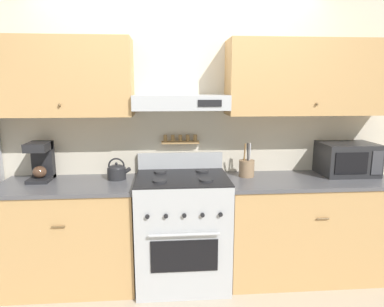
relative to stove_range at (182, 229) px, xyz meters
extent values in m
plane|color=#B2A38E|center=(0.00, -0.29, -0.48)|extent=(16.00, 16.00, 0.00)
cube|color=beige|center=(0.00, 0.36, 0.79)|extent=(5.20, 0.08, 2.55)
cube|color=tan|center=(-0.96, 0.16, 1.29)|extent=(1.11, 0.33, 0.63)
sphere|color=brown|center=(-0.96, -0.02, 1.07)|extent=(0.02, 0.02, 0.02)
cube|color=tan|center=(1.12, 0.16, 1.29)|extent=(1.43, 0.33, 0.63)
sphere|color=brown|center=(1.12, -0.02, 1.07)|extent=(0.02, 0.02, 0.02)
cube|color=#ADAFB5|center=(0.00, 0.14, 1.08)|extent=(0.80, 0.37, 0.12)
cube|color=black|center=(0.22, -0.05, 1.08)|extent=(0.19, 0.01, 0.05)
cube|color=tan|center=(0.00, 0.28, 0.72)|extent=(0.34, 0.07, 0.02)
cylinder|color=olive|center=(-0.14, 0.28, 0.76)|extent=(0.03, 0.03, 0.06)
cylinder|color=olive|center=(-0.07, 0.28, 0.76)|extent=(0.03, 0.03, 0.06)
cylinder|color=olive|center=(0.00, 0.28, 0.76)|extent=(0.03, 0.03, 0.06)
cylinder|color=olive|center=(0.07, 0.28, 0.76)|extent=(0.03, 0.03, 0.06)
cylinder|color=olive|center=(0.14, 0.28, 0.76)|extent=(0.03, 0.03, 0.06)
cube|color=tan|center=(-0.96, 0.03, -0.05)|extent=(1.11, 0.59, 0.87)
cube|color=#4C4C51|center=(-0.96, 0.03, 0.41)|extent=(1.13, 0.61, 0.03)
cylinder|color=brown|center=(-0.96, -0.28, 0.17)|extent=(0.10, 0.01, 0.01)
cube|color=tan|center=(1.12, 0.03, -0.05)|extent=(1.43, 0.59, 0.87)
cube|color=#4C4C51|center=(1.12, 0.03, 0.41)|extent=(1.46, 0.61, 0.03)
cylinder|color=brown|center=(1.12, -0.28, 0.17)|extent=(0.10, 0.01, 0.01)
cube|color=#ADAFB5|center=(0.00, 0.00, -0.01)|extent=(0.77, 0.63, 0.94)
cube|color=black|center=(0.00, -0.32, -0.09)|extent=(0.53, 0.01, 0.26)
cylinder|color=#ADAFB5|center=(0.00, -0.35, 0.10)|extent=(0.54, 0.02, 0.02)
cube|color=black|center=(0.00, 0.00, 0.46)|extent=(0.77, 0.63, 0.01)
cylinder|color=#232326|center=(-0.19, -0.15, 0.48)|extent=(0.11, 0.11, 0.02)
cylinder|color=#232326|center=(0.19, -0.15, 0.48)|extent=(0.11, 0.11, 0.02)
cylinder|color=#232326|center=(-0.19, 0.15, 0.48)|extent=(0.11, 0.11, 0.02)
cylinder|color=#232326|center=(0.19, 0.15, 0.48)|extent=(0.11, 0.11, 0.02)
cylinder|color=black|center=(-0.28, -0.33, 0.25)|extent=(0.03, 0.02, 0.03)
cylinder|color=black|center=(-0.14, -0.33, 0.25)|extent=(0.03, 0.02, 0.03)
cylinder|color=black|center=(0.00, -0.33, 0.25)|extent=(0.03, 0.02, 0.03)
cylinder|color=black|center=(0.14, -0.33, 0.25)|extent=(0.03, 0.02, 0.03)
cylinder|color=black|center=(0.28, -0.33, 0.25)|extent=(0.03, 0.02, 0.03)
cube|color=#ADAFB5|center=(0.00, 0.29, 0.54)|extent=(0.77, 0.04, 0.15)
cylinder|color=#232326|center=(-0.56, 0.14, 0.47)|extent=(0.16, 0.16, 0.10)
ellipsoid|color=#232326|center=(-0.56, 0.14, 0.52)|extent=(0.15, 0.15, 0.06)
sphere|color=black|center=(-0.56, 0.14, 0.56)|extent=(0.02, 0.02, 0.02)
cylinder|color=#232326|center=(-0.48, 0.14, 0.49)|extent=(0.10, 0.04, 0.08)
torus|color=black|center=(-0.56, 0.14, 0.54)|extent=(0.14, 0.01, 0.14)
cube|color=black|center=(-1.20, 0.14, 0.44)|extent=(0.18, 0.25, 0.03)
cube|color=black|center=(-1.20, 0.23, 0.59)|extent=(0.18, 0.08, 0.33)
cube|color=black|center=(-1.20, 0.13, 0.72)|extent=(0.18, 0.21, 0.07)
ellipsoid|color=#4C3323|center=(-1.20, 0.12, 0.50)|extent=(0.11, 0.11, 0.10)
cube|color=#232326|center=(1.51, 0.16, 0.57)|extent=(0.48, 0.39, 0.29)
cube|color=black|center=(1.45, -0.04, 0.57)|extent=(0.29, 0.01, 0.19)
cube|color=#38383D|center=(1.69, -0.04, 0.57)|extent=(0.10, 0.01, 0.21)
cylinder|color=#8E7051|center=(0.58, 0.14, 0.50)|extent=(0.14, 0.14, 0.15)
cylinder|color=olive|center=(0.56, 0.13, 0.64)|extent=(0.01, 0.05, 0.16)
cylinder|color=#28282B|center=(0.59, 0.14, 0.64)|extent=(0.01, 0.04, 0.16)
cylinder|color=#B2B2B7|center=(0.61, 0.15, 0.64)|extent=(0.01, 0.03, 0.16)
camera|label=1|loc=(-0.13, -2.78, 1.21)|focal=32.00mm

